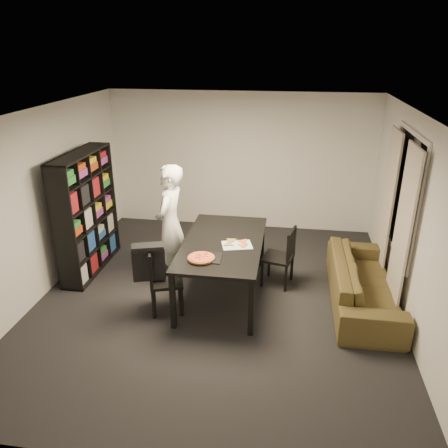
# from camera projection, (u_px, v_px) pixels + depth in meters

# --- Properties ---
(room) EXTENTS (5.01, 5.51, 2.61)m
(room) POSITION_uv_depth(u_px,v_px,m) (216.00, 214.00, 5.78)
(room) COLOR black
(room) RESTS_ON ground
(window_pane) EXTENTS (0.02, 1.40, 1.60)m
(window_pane) POSITION_uv_depth(u_px,v_px,m) (404.00, 194.00, 5.91)
(window_pane) COLOR black
(window_pane) RESTS_ON room
(window_frame) EXTENTS (0.03, 1.52, 1.72)m
(window_frame) POSITION_uv_depth(u_px,v_px,m) (404.00, 194.00, 5.91)
(window_frame) COLOR white
(window_frame) RESTS_ON room
(curtain_left) EXTENTS (0.03, 0.70, 2.25)m
(curtain_left) POSITION_uv_depth(u_px,v_px,m) (402.00, 233.00, 5.58)
(curtain_left) COLOR beige
(curtain_left) RESTS_ON room
(curtain_right) EXTENTS (0.03, 0.70, 2.25)m
(curtain_right) POSITION_uv_depth(u_px,v_px,m) (387.00, 205.00, 6.53)
(curtain_right) COLOR beige
(curtain_right) RESTS_ON room
(bookshelf) EXTENTS (0.35, 1.50, 1.90)m
(bookshelf) POSITION_uv_depth(u_px,v_px,m) (86.00, 213.00, 6.77)
(bookshelf) COLOR black
(bookshelf) RESTS_ON room
(dining_table) EXTENTS (1.10, 1.98, 0.82)m
(dining_table) POSITION_uv_depth(u_px,v_px,m) (223.00, 246.00, 6.13)
(dining_table) COLOR black
(dining_table) RESTS_ON room
(chair_left) EXTENTS (0.54, 0.54, 0.92)m
(chair_left) POSITION_uv_depth(u_px,v_px,m) (159.00, 276.00, 5.80)
(chair_left) COLOR black
(chair_left) RESTS_ON room
(chair_right) EXTENTS (0.51, 0.51, 0.91)m
(chair_right) POSITION_uv_depth(u_px,v_px,m) (284.00, 253.00, 6.44)
(chair_right) COLOR black
(chair_right) RESTS_ON room
(draped_jacket) EXTENTS (0.44, 0.30, 0.51)m
(draped_jacket) POSITION_uv_depth(u_px,v_px,m) (149.00, 261.00, 5.70)
(draped_jacket) COLOR black
(draped_jacket) RESTS_ON chair_left
(person) EXTENTS (0.48, 0.69, 1.81)m
(person) POSITION_uv_depth(u_px,v_px,m) (170.00, 224.00, 6.48)
(person) COLOR white
(person) RESTS_ON room
(baking_tray) EXTENTS (0.41, 0.33, 0.01)m
(baking_tray) POSITION_uv_depth(u_px,v_px,m) (206.00, 257.00, 5.64)
(baking_tray) COLOR black
(baking_tray) RESTS_ON dining_table
(pepperoni_pizza) EXTENTS (0.35, 0.35, 0.03)m
(pepperoni_pizza) POSITION_uv_depth(u_px,v_px,m) (201.00, 258.00, 5.59)
(pepperoni_pizza) COLOR brown
(pepperoni_pizza) RESTS_ON dining_table
(kitchen_towel) EXTENTS (0.47, 0.40, 0.01)m
(kitchen_towel) POSITION_uv_depth(u_px,v_px,m) (237.00, 245.00, 5.99)
(kitchen_towel) COLOR white
(kitchen_towel) RESTS_ON dining_table
(pizza_slices) EXTENTS (0.45, 0.41, 0.01)m
(pizza_slices) POSITION_uv_depth(u_px,v_px,m) (236.00, 243.00, 6.03)
(pizza_slices) COLOR #C07C3C
(pizza_slices) RESTS_ON dining_table
(sofa) EXTENTS (0.84, 2.16, 0.63)m
(sofa) POSITION_uv_depth(u_px,v_px,m) (363.00, 282.00, 6.06)
(sofa) COLOR #45381B
(sofa) RESTS_ON room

